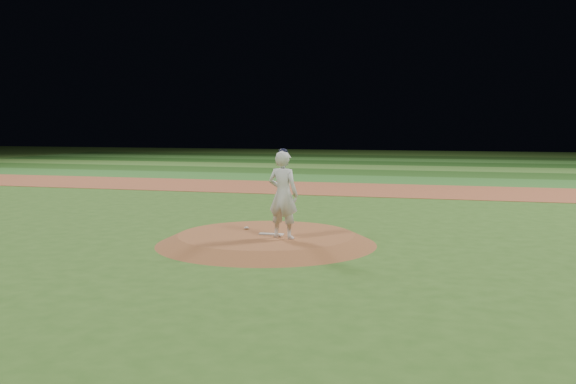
# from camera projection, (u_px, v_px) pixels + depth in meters

# --- Properties ---
(ground) EXTENTS (120.00, 120.00, 0.00)m
(ground) POSITION_uv_depth(u_px,v_px,m) (266.00, 244.00, 16.04)
(ground) COLOR #325B1D
(ground) RESTS_ON ground
(infield_dirt_band) EXTENTS (70.00, 6.00, 0.02)m
(infield_dirt_band) POSITION_uv_depth(u_px,v_px,m) (359.00, 189.00, 29.44)
(infield_dirt_band) COLOR brown
(infield_dirt_band) RESTS_ON ground
(outfield_stripe_0) EXTENTS (70.00, 5.00, 0.02)m
(outfield_stripe_0) POSITION_uv_depth(u_px,v_px,m) (376.00, 180.00, 34.71)
(outfield_stripe_0) COLOR #2E6825
(outfield_stripe_0) RESTS_ON ground
(outfield_stripe_1) EXTENTS (70.00, 5.00, 0.02)m
(outfield_stripe_1) POSITION_uv_depth(u_px,v_px,m) (387.00, 173.00, 39.49)
(outfield_stripe_1) COLOR #214917
(outfield_stripe_1) RESTS_ON ground
(outfield_stripe_2) EXTENTS (70.00, 5.00, 0.02)m
(outfield_stripe_2) POSITION_uv_depth(u_px,v_px,m) (396.00, 168.00, 44.28)
(outfield_stripe_2) COLOR #43762B
(outfield_stripe_2) RESTS_ON ground
(outfield_stripe_3) EXTENTS (70.00, 5.00, 0.02)m
(outfield_stripe_3) POSITION_uv_depth(u_px,v_px,m) (403.00, 164.00, 49.06)
(outfield_stripe_3) COLOR #1D4717
(outfield_stripe_3) RESTS_ON ground
(outfield_stripe_4) EXTENTS (70.00, 5.00, 0.02)m
(outfield_stripe_4) POSITION_uv_depth(u_px,v_px,m) (409.00, 160.00, 53.85)
(outfield_stripe_4) COLOR #347028
(outfield_stripe_4) RESTS_ON ground
(outfield_stripe_5) EXTENTS (70.00, 5.00, 0.02)m
(outfield_stripe_5) POSITION_uv_depth(u_px,v_px,m) (414.00, 157.00, 58.63)
(outfield_stripe_5) COLOR #1D4014
(outfield_stripe_5) RESTS_ON ground
(pitchers_mound) EXTENTS (5.50, 5.50, 0.25)m
(pitchers_mound) POSITION_uv_depth(u_px,v_px,m) (266.00, 239.00, 16.03)
(pitchers_mound) COLOR brown
(pitchers_mound) RESTS_ON ground
(pitching_rubber) EXTENTS (0.62, 0.16, 0.03)m
(pitching_rubber) POSITION_uv_depth(u_px,v_px,m) (271.00, 234.00, 15.89)
(pitching_rubber) COLOR white
(pitching_rubber) RESTS_ON pitchers_mound
(rosin_bag) EXTENTS (0.13, 0.13, 0.07)m
(rosin_bag) POSITION_uv_depth(u_px,v_px,m) (246.00, 228.00, 16.71)
(rosin_bag) COLOR beige
(rosin_bag) RESTS_ON pitchers_mound
(pitcher_on_mound) EXTENTS (0.86, 0.66, 2.16)m
(pitcher_on_mound) POSITION_uv_depth(u_px,v_px,m) (283.00, 194.00, 15.29)
(pitcher_on_mound) COLOR silver
(pitcher_on_mound) RESTS_ON pitchers_mound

